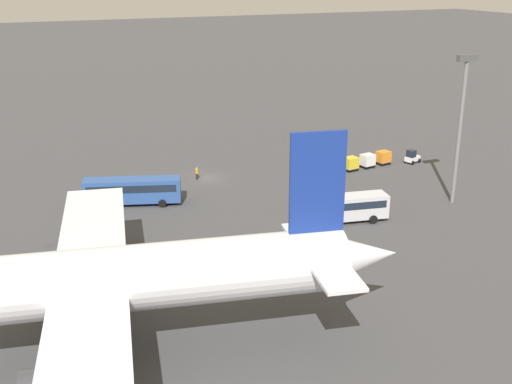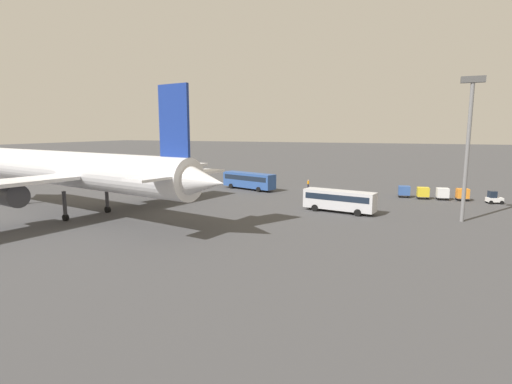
% 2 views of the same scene
% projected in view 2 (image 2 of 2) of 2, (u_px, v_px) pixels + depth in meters
% --- Properties ---
extents(ground_plane, '(600.00, 600.00, 0.00)m').
position_uv_depth(ground_plane, '(315.00, 189.00, 82.51)').
color(ground_plane, '#424244').
extents(airplane, '(52.11, 45.24, 16.99)m').
position_uv_depth(airplane, '(78.00, 171.00, 55.70)').
color(airplane, silver).
rests_on(airplane, ground).
extents(shuttle_bus_near, '(12.28, 6.33, 3.39)m').
position_uv_depth(shuttle_bus_near, '(249.00, 180.00, 80.97)').
color(shuttle_bus_near, '#2D5199').
rests_on(shuttle_bus_near, ground).
extents(shuttle_bus_far, '(10.82, 4.46, 3.20)m').
position_uv_depth(shuttle_bus_far, '(339.00, 199.00, 58.57)').
color(shuttle_bus_far, silver).
rests_on(shuttle_bus_far, ground).
extents(baggage_tug, '(2.68, 2.23, 2.10)m').
position_uv_depth(baggage_tug, '(494.00, 198.00, 65.54)').
color(baggage_tug, white).
rests_on(baggage_tug, ground).
extents(worker_person, '(0.38, 0.38, 1.74)m').
position_uv_depth(worker_person, '(308.00, 184.00, 83.01)').
color(worker_person, '#1E1E2D').
rests_on(worker_person, ground).
extents(cargo_cart_orange, '(2.23, 1.96, 2.06)m').
position_uv_depth(cargo_cart_orange, '(463.00, 194.00, 68.19)').
color(cargo_cart_orange, '#38383D').
rests_on(cargo_cart_orange, ground).
extents(cargo_cart_white, '(2.23, 1.96, 2.06)m').
position_uv_depth(cargo_cart_white, '(443.00, 193.00, 68.94)').
color(cargo_cart_white, '#38383D').
rests_on(cargo_cart_white, ground).
extents(cargo_cart_yellow, '(2.23, 1.96, 2.06)m').
position_uv_depth(cargo_cart_yellow, '(423.00, 192.00, 69.81)').
color(cargo_cart_yellow, '#38383D').
rests_on(cargo_cart_yellow, ground).
extents(cargo_cart_blue, '(2.23, 1.96, 2.06)m').
position_uv_depth(cargo_cart_blue, '(404.00, 191.00, 71.52)').
color(cargo_cart_blue, '#38383D').
rests_on(cargo_cart_blue, ground).
extents(light_pole, '(2.80, 0.70, 18.68)m').
position_uv_depth(light_pole, '(469.00, 135.00, 51.09)').
color(light_pole, slate).
rests_on(light_pole, ground).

